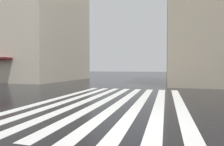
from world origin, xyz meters
name	(u,v)px	position (x,y,z in m)	size (l,w,h in m)	color
ground_plane	(135,123)	(0.00, 0.00, 0.00)	(220.00, 220.00, 0.00)	black
zebra_crossing	(113,101)	(4.00, 1.86, 0.00)	(13.00, 7.50, 0.01)	silver
haussmann_block_mid	(4,24)	(19.94, 25.17, 9.28)	(16.08, 24.49, 18.96)	beige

